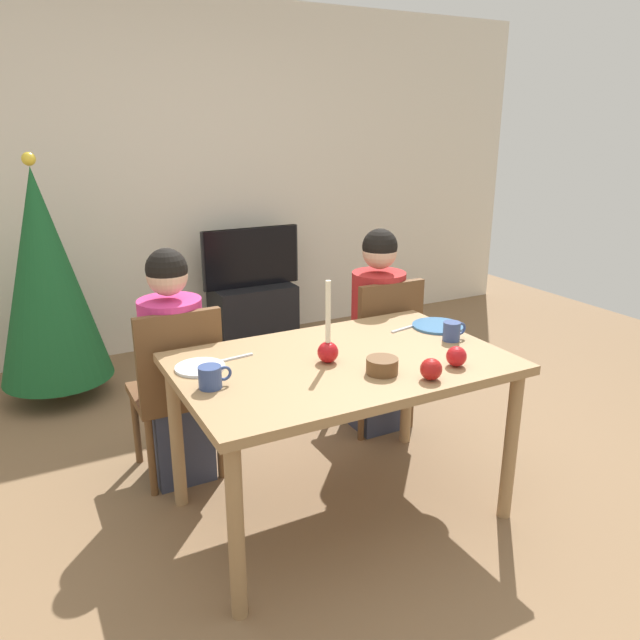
{
  "coord_description": "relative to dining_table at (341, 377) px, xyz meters",
  "views": [
    {
      "loc": [
        -1.21,
        -2.12,
        1.72
      ],
      "look_at": [
        0.0,
        0.2,
        0.87
      ],
      "focal_mm": 34.34,
      "sensor_mm": 36.0,
      "label": 1
    }
  ],
  "objects": [
    {
      "name": "chair_left",
      "position": [
        -0.57,
        0.61,
        -0.15
      ],
      "size": [
        0.4,
        0.4,
        0.9
      ],
      "color": "brown",
      "rests_on": "ground"
    },
    {
      "name": "bowl_walnuts",
      "position": [
        0.07,
        -0.21,
        0.12
      ],
      "size": [
        0.13,
        0.13,
        0.06
      ],
      "primitive_type": "cylinder",
      "color": "brown",
      "rests_on": "dining_table"
    },
    {
      "name": "mug_right",
      "position": [
        0.57,
        -0.03,
        0.13
      ],
      "size": [
        0.12,
        0.08,
        0.09
      ],
      "color": "#33477F",
      "rests_on": "dining_table"
    },
    {
      "name": "dining_table",
      "position": [
        0.0,
        0.0,
        0.0
      ],
      "size": [
        1.4,
        0.9,
        0.75
      ],
      "color": "#99754C",
      "rests_on": "ground"
    },
    {
      "name": "christmas_tree",
      "position": [
        -1.01,
        1.92,
        0.14
      ],
      "size": [
        0.68,
        0.68,
        1.55
      ],
      "color": "brown",
      "rests_on": "ground"
    },
    {
      "name": "mug_left",
      "position": [
        -0.59,
        -0.02,
        0.13
      ],
      "size": [
        0.13,
        0.09,
        0.09
      ],
      "color": "#33477F",
      "rests_on": "dining_table"
    },
    {
      "name": "tv",
      "position": [
        0.49,
        2.3,
        0.04
      ],
      "size": [
        0.79,
        0.05,
        0.46
      ],
      "color": "black",
      "rests_on": "tv_stand"
    },
    {
      "name": "fork_right",
      "position": [
        0.47,
        0.21,
        0.09
      ],
      "size": [
        0.18,
        0.05,
        0.01
      ],
      "primitive_type": "cube",
      "rotation": [
        0.0,
        0.0,
        0.21
      ],
      "color": "silver",
      "rests_on": "dining_table"
    },
    {
      "name": "person_left_child",
      "position": [
        -0.57,
        0.64,
        -0.1
      ],
      "size": [
        0.3,
        0.3,
        1.17
      ],
      "color": "#33384C",
      "rests_on": "ground"
    },
    {
      "name": "chair_right",
      "position": [
        0.6,
        0.61,
        -0.15
      ],
      "size": [
        0.4,
        0.4,
        0.9
      ],
      "color": "brown",
      "rests_on": "ground"
    },
    {
      "name": "candle_centerpiece",
      "position": [
        -0.07,
        -0.0,
        0.15
      ],
      "size": [
        0.09,
        0.09,
        0.36
      ],
      "color": "red",
      "rests_on": "dining_table"
    },
    {
      "name": "fork_left",
      "position": [
        -0.41,
        0.22,
        0.09
      ],
      "size": [
        0.18,
        0.04,
        0.01
      ],
      "primitive_type": "cube",
      "rotation": [
        0.0,
        0.0,
        0.13
      ],
      "color": "silver",
      "rests_on": "dining_table"
    },
    {
      "name": "plate_left",
      "position": [
        -0.57,
        0.18,
        0.09
      ],
      "size": [
        0.21,
        0.21,
        0.01
      ],
      "primitive_type": "cylinder",
      "color": "silver",
      "rests_on": "dining_table"
    },
    {
      "name": "back_wall",
      "position": [
        0.0,
        2.6,
        0.63
      ],
      "size": [
        6.4,
        0.1,
        2.6
      ],
      "primitive_type": "cube",
      "color": "beige",
      "rests_on": "ground"
    },
    {
      "name": "person_right_child",
      "position": [
        0.6,
        0.64,
        -0.1
      ],
      "size": [
        0.3,
        0.3,
        1.17
      ],
      "color": "#33384C",
      "rests_on": "ground"
    },
    {
      "name": "apple_near_candle",
      "position": [
        0.2,
        -0.35,
        0.13
      ],
      "size": [
        0.09,
        0.09,
        0.09
      ],
      "primitive_type": "sphere",
      "color": "#AB1716",
      "rests_on": "dining_table"
    },
    {
      "name": "ground_plane",
      "position": [
        0.0,
        0.0,
        -0.67
      ],
      "size": [
        7.68,
        7.68,
        0.0
      ],
      "primitive_type": "plane",
      "color": "brown"
    },
    {
      "name": "apple_by_left_plate",
      "position": [
        0.38,
        -0.29,
        0.13
      ],
      "size": [
        0.09,
        0.09,
        0.09
      ],
      "primitive_type": "sphere",
      "color": "red",
      "rests_on": "dining_table"
    },
    {
      "name": "plate_right",
      "position": [
        0.64,
        0.16,
        0.09
      ],
      "size": [
        0.25,
        0.25,
        0.01
      ],
      "primitive_type": "cylinder",
      "color": "teal",
      "rests_on": "dining_table"
    },
    {
      "name": "tv_stand",
      "position": [
        0.49,
        2.3,
        -0.43
      ],
      "size": [
        0.64,
        0.4,
        0.48
      ],
      "primitive_type": "cube",
      "color": "black",
      "rests_on": "ground"
    }
  ]
}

